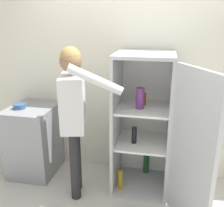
{
  "coord_description": "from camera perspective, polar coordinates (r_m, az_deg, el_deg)",
  "views": [
    {
      "loc": [
        0.44,
        -2.17,
        1.97
      ],
      "look_at": [
        -0.14,
        0.61,
        1.03
      ],
      "focal_mm": 42.0,
      "sensor_mm": 36.0,
      "label": 1
    }
  ],
  "objects": [
    {
      "name": "person",
      "position": [
        2.79,
        -8.33,
        -0.41
      ],
      "size": [
        0.74,
        0.55,
        1.7
      ],
      "color": "#262628",
      "rests_on": "ground_plane"
    },
    {
      "name": "wall_back",
      "position": [
        3.26,
        3.71,
        5.99
      ],
      "size": [
        7.0,
        0.06,
        2.55
      ],
      "color": "silver",
      "rests_on": "ground_plane"
    },
    {
      "name": "refrigerator",
      "position": [
        2.95,
        8.63,
        -5.23
      ],
      "size": [
        0.99,
        1.2,
        1.61
      ],
      "color": "#B7BABC",
      "rests_on": "ground_plane"
    },
    {
      "name": "bowl",
      "position": [
        3.41,
        -19.49,
        -0.56
      ],
      "size": [
        0.15,
        0.15,
        0.06
      ],
      "color": "#335B8E",
      "rests_on": "counter"
    },
    {
      "name": "counter",
      "position": [
        3.58,
        -16.69,
        -7.67
      ],
      "size": [
        0.56,
        0.61,
        0.9
      ],
      "color": "gray",
      "rests_on": "ground_plane"
    }
  ]
}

